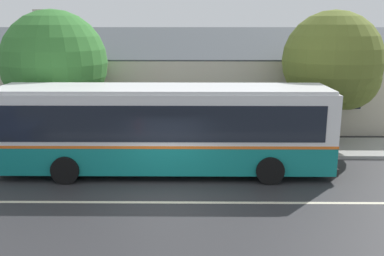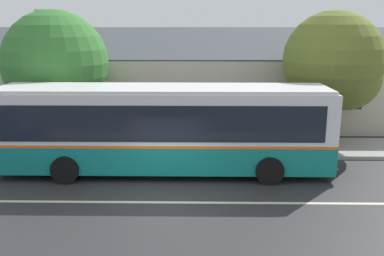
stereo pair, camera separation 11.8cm
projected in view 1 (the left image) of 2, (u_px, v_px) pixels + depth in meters
ground_plane at (164, 202)px, 13.59m from camera, size 300.00×300.00×0.00m
sidewalk_far at (174, 147)px, 19.40m from camera, size 60.00×3.00×0.15m
lane_divider_stripe at (164, 202)px, 13.59m from camera, size 60.00×0.16×0.01m
community_building at (165, 85)px, 25.52m from camera, size 27.70×8.80×6.37m
transit_bus at (164, 127)px, 15.99m from camera, size 12.47×2.80×3.29m
bench_down_street at (51, 138)px, 19.01m from camera, size 1.74×0.51×0.94m
street_tree_primary at (335, 64)px, 19.07m from camera, size 4.44×4.44×6.15m
street_tree_secondary at (54, 66)px, 19.26m from camera, size 4.74×4.74×6.18m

